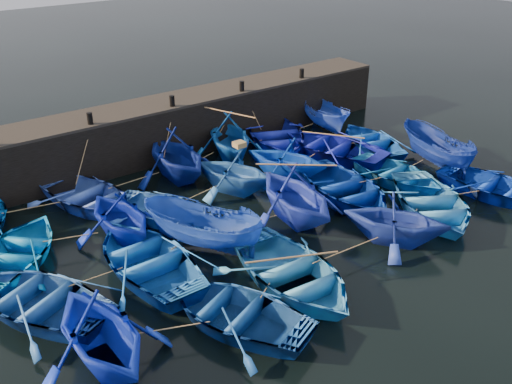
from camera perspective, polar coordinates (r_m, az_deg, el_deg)
ground at (r=21.01m, az=5.33°, el=-4.82°), size 120.00×120.00×0.00m
quay_wall at (r=28.26m, az=-9.09°, el=6.29°), size 26.00×2.50×2.50m
quay_top at (r=27.84m, az=-9.28°, el=8.81°), size 26.00×2.50×0.12m
bollard_1 at (r=25.40m, az=-16.28°, el=7.08°), size 0.24×0.24×0.50m
bollard_2 at (r=26.99m, az=-8.39°, el=9.00°), size 0.24×0.24×0.50m
bollard_3 at (r=29.04m, az=-1.43°, el=10.54°), size 0.24×0.24×0.50m
bollard_4 at (r=31.47m, az=4.59°, el=11.74°), size 0.24×0.24×0.50m
boat_1 at (r=23.93m, az=-16.50°, el=-0.34°), size 4.76×5.71×1.02m
boat_2 at (r=25.34m, az=-8.01°, el=3.76°), size 4.13×4.71×2.36m
boat_3 at (r=27.23m, az=-2.72°, el=5.60°), size 5.27×5.57×2.32m
boat_4 at (r=28.90m, az=1.99°, el=5.70°), size 6.21×6.97×1.19m
boat_5 at (r=31.28m, az=6.96°, el=7.56°), size 2.46×4.35×1.59m
boat_6 at (r=20.98m, az=-22.83°, el=-5.54°), size 5.69×5.72×0.98m
boat_7 at (r=21.13m, az=-13.44°, el=-2.20°), size 3.39×3.89×1.99m
boat_8 at (r=22.28m, az=-9.21°, el=-1.77°), size 4.79×5.34×0.91m
boat_9 at (r=23.96m, az=-2.22°, el=2.15°), size 4.53×4.79×2.00m
boat_10 at (r=25.20m, az=3.06°, el=3.41°), size 4.57×4.82×1.99m
boat_11 at (r=27.80m, az=7.65°, el=4.53°), size 5.11×6.26×1.14m
boat_12 at (r=29.09m, az=11.46°, el=5.05°), size 4.41×5.28×0.94m
boat_13 at (r=18.38m, az=-20.94°, el=-9.91°), size 5.42×6.09×1.04m
boat_14 at (r=19.24m, az=-10.79°, el=-6.52°), size 3.84×5.37×1.11m
boat_15 at (r=20.01m, az=-5.43°, el=-3.68°), size 3.83×4.69×1.73m
boat_16 at (r=21.64m, az=3.94°, el=-0.20°), size 4.47×4.99×2.36m
boat_17 at (r=23.73m, az=8.86°, el=0.39°), size 4.69×5.92×1.11m
boat_18 at (r=25.69m, az=13.87°, el=1.80°), size 3.36×4.60×0.93m
boat_19 at (r=27.77m, az=17.57°, el=4.09°), size 2.45×4.63×1.70m
boat_20 at (r=15.68m, az=-15.38°, el=-13.30°), size 3.66×4.24×2.22m
boat_21 at (r=16.80m, az=-2.00°, el=-11.81°), size 4.88×5.63×0.98m
boat_22 at (r=18.24m, az=3.59°, el=-8.07°), size 4.30×5.70×1.12m
boat_23 at (r=20.88m, az=13.83°, el=-2.63°), size 4.77×4.92×1.97m
boat_24 at (r=23.36m, az=17.14°, el=-1.01°), size 5.96×6.52×1.11m
boat_25 at (r=25.79m, az=22.74°, el=0.58°), size 4.01×5.16×0.98m
wooden_crate at (r=23.69m, az=-1.67°, el=4.78°), size 0.46×0.43×0.22m
mooring_ropes at (r=23.86m, az=-3.34°, el=1.69°), size 17.95×11.74×2.10m
loose_oars at (r=23.21m, az=3.11°, el=3.35°), size 10.72×11.83×1.30m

